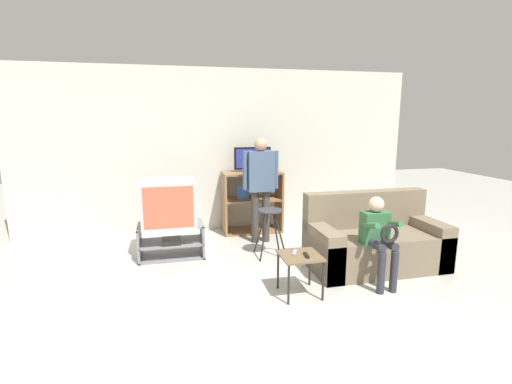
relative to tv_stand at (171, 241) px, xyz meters
name	(u,v)px	position (x,y,z in m)	size (l,w,h in m)	color
ground_plane	(279,338)	(0.85, -2.14, -0.22)	(18.00, 18.00, 0.00)	#B7B7AD
wall_back	(221,151)	(0.85, 1.16, 1.08)	(6.40, 0.06, 2.60)	beige
tv_stand	(171,241)	(0.00, 0.00, 0.00)	(0.85, 0.46, 0.45)	slate
television_main	(169,202)	(-0.01, 0.01, 0.53)	(0.69, 0.59, 0.60)	#B2B2B7
media_shelf	(252,201)	(1.29, 0.86, 0.28)	(0.94, 0.46, 0.98)	#8E6642
television_flat	(252,160)	(1.31, 0.87, 0.95)	(0.59, 0.20, 0.39)	black
folding_stool	(270,219)	(1.29, -0.27, 0.29)	(0.38, 0.37, 0.64)	black
snack_table	(300,261)	(1.29, -1.42, 0.15)	(0.41, 0.41, 0.44)	brown
remote_control_black	(306,255)	(1.34, -1.46, 0.23)	(0.04, 0.14, 0.02)	black
remote_control_white	(295,253)	(1.25, -1.37, 0.23)	(0.04, 0.14, 0.02)	gray
couch	(374,242)	(2.45, -0.90, 0.09)	(1.64, 0.81, 0.91)	#756651
person_standing_adult	(261,180)	(1.30, 0.32, 0.71)	(0.53, 0.20, 1.55)	#3D3833
person_seated_child	(379,233)	(2.21, -1.38, 0.37)	(0.33, 0.43, 0.98)	#2D2D38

